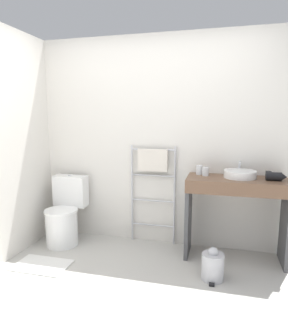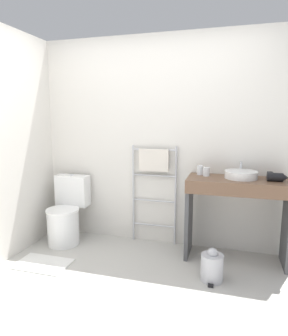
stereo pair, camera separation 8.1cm
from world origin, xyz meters
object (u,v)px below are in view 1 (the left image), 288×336
object	(u,v)px
sink_basin	(240,174)
hair_dryer	(274,176)
towel_radiator	(153,173)
cup_near_edge	(206,171)
cup_near_wall	(199,170)
toilet	(65,215)
trash_bin	(213,266)

from	to	relation	value
sink_basin	hair_dryer	bearing A→B (deg)	-8.06
towel_radiator	cup_near_edge	xyz separation A→B (m)	(0.61, -0.13, 0.07)
cup_near_wall	toilet	bearing A→B (deg)	-173.08
sink_basin	cup_near_wall	size ratio (longest dim) A/B	3.20
towel_radiator	hair_dryer	size ratio (longest dim) A/B	5.97
toilet	towel_radiator	xyz separation A→B (m)	(1.03, 0.26, 0.52)
towel_radiator	trash_bin	xyz separation A→B (m)	(0.74, -0.68, -0.72)
hair_dryer	toilet	bearing A→B (deg)	-178.37
cup_near_edge	hair_dryer	distance (m)	0.68
toilet	cup_near_edge	size ratio (longest dim) A/B	8.55
toilet	cup_near_wall	world-z (taller)	cup_near_wall
hair_dryer	trash_bin	xyz separation A→B (m)	(-0.56, -0.48, -0.79)
towel_radiator	sink_basin	distance (m)	0.98
hair_dryer	trash_bin	distance (m)	1.08
toilet	towel_radiator	world-z (taller)	towel_radiator
towel_radiator	sink_basin	size ratio (longest dim) A/B	3.58
hair_dryer	trash_bin	world-z (taller)	hair_dryer
towel_radiator	hair_dryer	xyz separation A→B (m)	(1.29, -0.20, 0.07)
towel_radiator	cup_near_wall	distance (m)	0.55
toilet	trash_bin	xyz separation A→B (m)	(1.76, -0.42, -0.20)
towel_radiator	cup_near_wall	size ratio (longest dim) A/B	11.46
cup_near_wall	cup_near_edge	world-z (taller)	cup_near_wall
towel_radiator	trash_bin	world-z (taller)	towel_radiator
toilet	sink_basin	world-z (taller)	sink_basin
toilet	cup_near_edge	bearing A→B (deg)	4.79
toilet	towel_radiator	size ratio (longest dim) A/B	0.68
sink_basin	cup_near_wall	xyz separation A→B (m)	(-0.43, 0.08, 0.01)
cup_near_edge	trash_bin	distance (m)	0.98
sink_basin	hair_dryer	world-z (taller)	hair_dryer
trash_bin	cup_near_wall	bearing A→B (deg)	107.77
towel_radiator	trash_bin	bearing A→B (deg)	-42.81
toilet	cup_near_wall	size ratio (longest dim) A/B	7.82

